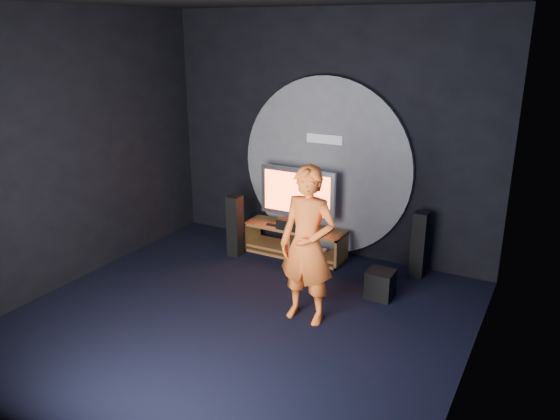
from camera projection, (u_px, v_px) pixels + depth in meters
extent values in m
plane|color=black|center=(236.00, 321.00, 6.30)|extent=(5.00, 5.00, 0.00)
cube|color=black|center=(328.00, 136.00, 7.82)|extent=(5.00, 0.04, 3.50)
cube|color=black|center=(27.00, 258.00, 3.66)|extent=(5.00, 0.04, 3.50)
cube|color=black|center=(66.00, 151.00, 6.87)|extent=(0.04, 5.00, 3.50)
cube|color=black|center=(480.00, 211.00, 4.61)|extent=(0.04, 5.00, 3.50)
cylinder|color=#515156|center=(325.00, 167.00, 7.92)|extent=(2.60, 0.08, 2.60)
cube|color=white|center=(325.00, 139.00, 7.74)|extent=(0.55, 0.03, 0.13)
cube|color=olive|center=(295.00, 228.00, 8.00)|extent=(1.52, 0.45, 0.04)
cube|color=olive|center=(295.00, 249.00, 8.10)|extent=(1.48, 0.42, 0.04)
cube|color=olive|center=(252.00, 232.00, 8.40)|extent=(0.04, 0.45, 0.45)
cube|color=olive|center=(341.00, 250.00, 7.73)|extent=(0.04, 0.45, 0.45)
cube|color=olive|center=(295.00, 238.00, 8.05)|extent=(0.03, 0.40, 0.29)
cube|color=olive|center=(295.00, 254.00, 8.13)|extent=(1.52, 0.45, 0.04)
cube|color=silver|center=(318.00, 251.00, 7.91)|extent=(0.22, 0.16, 0.05)
cube|color=#A3A3AA|center=(297.00, 224.00, 8.04)|extent=(0.36, 0.22, 0.04)
cylinder|color=#A3A3AA|center=(297.00, 220.00, 8.02)|extent=(0.07, 0.07, 0.10)
cube|color=#A3A3AA|center=(298.00, 193.00, 7.89)|extent=(1.17, 0.06, 0.72)
cube|color=#FF4E23|center=(296.00, 193.00, 7.86)|extent=(1.04, 0.01, 0.59)
cube|color=black|center=(290.00, 225.00, 7.85)|extent=(0.40, 0.15, 0.15)
cube|color=black|center=(272.00, 225.00, 8.03)|extent=(0.18, 0.05, 0.02)
cube|color=black|center=(235.00, 226.00, 8.00)|extent=(0.18, 0.20, 0.91)
cube|color=black|center=(419.00, 245.00, 7.32)|extent=(0.18, 0.20, 0.91)
cube|color=black|center=(380.00, 284.00, 6.81)|extent=(0.32, 0.32, 0.35)
imported|color=orange|center=(308.00, 246.00, 6.08)|extent=(0.67, 0.45, 1.82)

